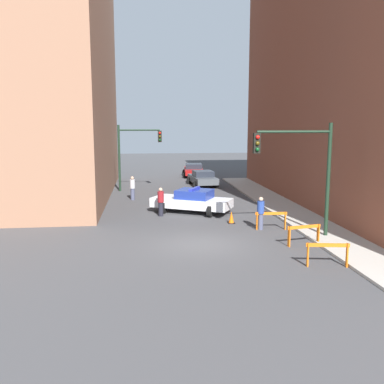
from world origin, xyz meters
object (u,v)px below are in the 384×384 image
(pedestrian_sidewalk, at_px, (261,213))
(pedestrian_corner, at_px, (132,188))
(barrier_back, at_px, (271,218))
(pedestrian_crossing, at_px, (161,201))
(barrier_front, at_px, (328,251))
(police_car, at_px, (192,201))
(barrier_mid, at_px, (304,232))
(parked_car_mid, at_px, (194,170))
(traffic_light_near, at_px, (304,163))
(traffic_cone, at_px, (231,217))
(traffic_light_far, at_px, (133,148))
(parked_car_near, at_px, (203,178))

(pedestrian_sidewalk, bearing_deg, pedestrian_corner, -89.67)
(barrier_back, bearing_deg, pedestrian_crossing, 144.44)
(pedestrian_crossing, height_order, barrier_front, pedestrian_crossing)
(barrier_front, bearing_deg, barrier_back, 94.02)
(police_car, relative_size, barrier_mid, 3.17)
(parked_car_mid, bearing_deg, traffic_light_near, -80.84)
(parked_car_mid, bearing_deg, traffic_cone, -87.17)
(traffic_light_far, height_order, traffic_cone, traffic_light_far)
(barrier_back, bearing_deg, pedestrian_sidewalk, 167.52)
(police_car, xyz_separation_m, pedestrian_corner, (-3.66, 4.80, 0.14))
(police_car, xyz_separation_m, pedestrian_crossing, (-1.92, -0.79, 0.14))
(police_car, relative_size, pedestrian_sidewalk, 3.02)
(pedestrian_corner, relative_size, traffic_cone, 2.53)
(barrier_front, bearing_deg, traffic_light_near, 82.66)
(traffic_light_far, bearing_deg, pedestrian_crossing, -79.86)
(traffic_light_far, xyz_separation_m, police_car, (3.66, -8.92, -2.67))
(parked_car_mid, xyz_separation_m, pedestrian_sidewalk, (0.76, -22.36, 0.19))
(traffic_light_far, height_order, barrier_front, traffic_light_far)
(barrier_back, relative_size, traffic_cone, 2.44)
(traffic_light_far, distance_m, barrier_front, 20.91)
(traffic_light_near, bearing_deg, pedestrian_corner, 125.62)
(barrier_back, bearing_deg, parked_car_near, 94.64)
(traffic_light_near, xyz_separation_m, traffic_light_far, (-8.03, 15.34, -0.13))
(pedestrian_sidewalk, bearing_deg, barrier_front, 63.90)
(barrier_back, bearing_deg, parked_car_mid, 93.25)
(pedestrian_corner, distance_m, pedestrian_sidewalk, 11.42)
(traffic_light_far, bearing_deg, parked_car_mid, 56.82)
(pedestrian_corner, xyz_separation_m, barrier_back, (7.12, -9.43, -0.24))
(traffic_light_near, relative_size, barrier_back, 3.25)
(parked_car_mid, relative_size, barrier_back, 2.76)
(traffic_cone, bearing_deg, pedestrian_sidewalk, -51.20)
(barrier_front, xyz_separation_m, barrier_mid, (0.18, 2.84, 0.00))
(parked_car_near, height_order, pedestrian_crossing, pedestrian_crossing)
(traffic_light_far, bearing_deg, barrier_front, -68.73)
(parked_car_near, xyz_separation_m, barrier_mid, (1.86, -18.67, -0.06))
(pedestrian_sidewalk, bearing_deg, traffic_cone, -86.20)
(police_car, distance_m, barrier_back, 5.78)
(traffic_light_near, xyz_separation_m, pedestrian_sidewalk, (-1.43, 1.90, -2.67))
(traffic_light_far, xyz_separation_m, pedestrian_sidewalk, (6.60, -13.44, -2.54))
(parked_car_mid, xyz_separation_m, pedestrian_corner, (-5.84, -13.04, 0.19))
(traffic_light_far, relative_size, pedestrian_crossing, 3.13)
(police_car, bearing_deg, traffic_light_near, -117.92)
(pedestrian_corner, height_order, barrier_back, pedestrian_corner)
(traffic_light_near, relative_size, parked_car_mid, 1.18)
(parked_car_near, relative_size, barrier_back, 2.78)
(parked_car_mid, relative_size, pedestrian_crossing, 2.66)
(pedestrian_sidewalk, bearing_deg, barrier_mid, 74.92)
(pedestrian_crossing, distance_m, barrier_back, 6.61)
(traffic_light_near, bearing_deg, pedestrian_sidewalk, 126.98)
(pedestrian_corner, bearing_deg, pedestrian_sidewalk, 103.75)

